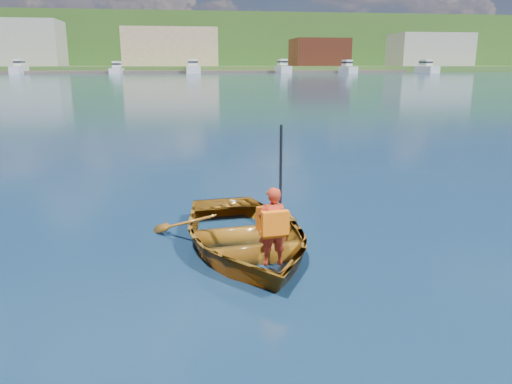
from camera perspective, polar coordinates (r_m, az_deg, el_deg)
name	(u,v)px	position (r m, az deg, el deg)	size (l,w,h in m)	color
ground	(294,247)	(7.37, 4.36, -6.30)	(600.00, 600.00, 0.00)	#0F2C49
rowboat	(244,235)	(7.21, -1.38, -4.92)	(2.92, 3.79, 0.73)	brown
child_paddler	(273,225)	(6.29, 1.91, -3.84)	(0.40, 0.38, 1.78)	#B42F18
shoreline	(185,47)	(243.46, -8.17, 16.07)	(400.00, 140.00, 22.00)	#395625
dock	(214,72)	(155.03, -4.80, 13.53)	(159.93, 14.22, 0.80)	brown
waterfront_buildings	(162,48)	(171.91, -10.69, 15.87)	(202.00, 16.00, 14.00)	brown
marina_yachts	(190,68)	(150.04, -7.53, 13.83)	(144.90, 13.95, 4.34)	silver
hillside_trees	(217,31)	(241.96, -4.54, 17.86)	(285.24, 77.78, 23.51)	#382314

